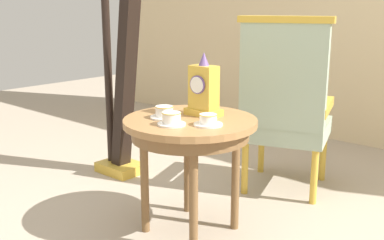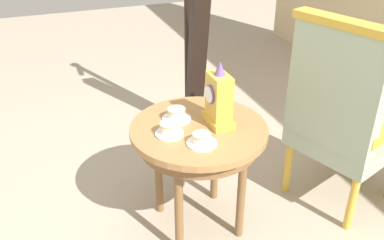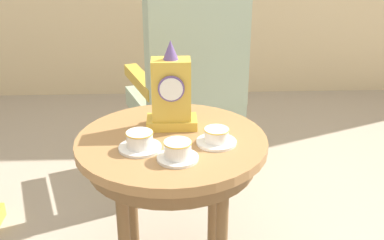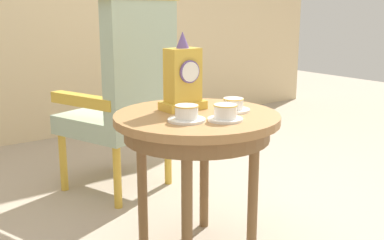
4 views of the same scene
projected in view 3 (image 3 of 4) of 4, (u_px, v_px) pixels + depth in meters
side_table at (172, 157)px, 1.76m from camera, size 0.70×0.70×0.63m
teacup_left at (140, 141)px, 1.64m from camera, size 0.15×0.15×0.06m
teacup_right at (178, 151)px, 1.57m from camera, size 0.14×0.14×0.06m
teacup_center at (216, 137)px, 1.68m from camera, size 0.14×0.14×0.06m
mantel_clock at (171, 93)px, 1.77m from camera, size 0.19×0.11×0.34m
armchair at (190, 78)px, 2.48m from camera, size 0.68×0.68×1.14m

